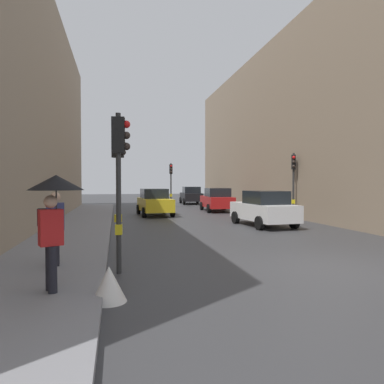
{
  "coord_description": "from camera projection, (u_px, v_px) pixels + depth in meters",
  "views": [
    {
      "loc": [
        -5.13,
        -7.94,
        2.15
      ],
      "look_at": [
        -1.91,
        6.83,
        1.76
      ],
      "focal_mm": 32.6,
      "sensor_mm": 36.0,
      "label": 1
    }
  ],
  "objects": [
    {
      "name": "ground_plane",
      "position": [
        322.0,
        267.0,
        8.9
      ],
      "size": [
        120.0,
        120.0,
        0.0
      ],
      "primitive_type": "plane",
      "color": "#38383A"
    },
    {
      "name": "sidewalk_kerb",
      "position": [
        72.0,
        237.0,
        13.31
      ],
      "size": [
        2.87,
        40.0,
        0.16
      ],
      "primitive_type": "cube",
      "color": "gray",
      "rests_on": "ground"
    },
    {
      "name": "building_facade_right",
      "position": [
        338.0,
        132.0,
        26.46
      ],
      "size": [
        12.0,
        34.15,
        12.05
      ],
      "primitive_type": "cube",
      "color": "gray",
      "rests_on": "ground"
    },
    {
      "name": "traffic_light_near_left",
      "position": [
        119.0,
        163.0,
        8.21
      ],
      "size": [
        0.44,
        0.27,
        3.79
      ],
      "color": "#2D2D2D",
      "rests_on": "ground"
    },
    {
      "name": "traffic_light_mid_street",
      "position": [
        294.0,
        174.0,
        20.44
      ],
      "size": [
        0.34,
        0.45,
        3.9
      ],
      "color": "#2D2D2D",
      "rests_on": "ground"
    },
    {
      "name": "traffic_light_near_right",
      "position": [
        118.0,
        166.0,
        10.79
      ],
      "size": [
        0.44,
        0.37,
        3.88
      ],
      "color": "#2D2D2D",
      "rests_on": "ground"
    },
    {
      "name": "traffic_light_far_median",
      "position": [
        171.0,
        177.0,
        30.85
      ],
      "size": [
        0.24,
        0.43,
        3.89
      ],
      "color": "#2D2D2D",
      "rests_on": "ground"
    },
    {
      "name": "car_red_sedan",
      "position": [
        217.0,
        200.0,
        26.32
      ],
      "size": [
        2.2,
        4.29,
        1.76
      ],
      "color": "red",
      "rests_on": "ground"
    },
    {
      "name": "car_dark_suv",
      "position": [
        191.0,
        195.0,
        35.65
      ],
      "size": [
        2.21,
        4.3,
        1.76
      ],
      "color": "black",
      "rests_on": "ground"
    },
    {
      "name": "car_yellow_taxi",
      "position": [
        155.0,
        202.0,
        23.1
      ],
      "size": [
        2.24,
        4.31,
        1.76
      ],
      "color": "yellow",
      "rests_on": "ground"
    },
    {
      "name": "car_white_compact",
      "position": [
        264.0,
        208.0,
        17.32
      ],
      "size": [
        2.27,
        4.32,
        1.76
      ],
      "color": "silver",
      "rests_on": "ground"
    },
    {
      "name": "pedestrian_with_umbrella",
      "position": [
        54.0,
        200.0,
        6.38
      ],
      "size": [
        1.0,
        1.0,
        2.14
      ],
      "color": "black",
      "rests_on": "sidewalk_kerb"
    },
    {
      "name": "pedestrian_with_grey_backpack",
      "position": [
        54.0,
        224.0,
        8.4
      ],
      "size": [
        0.63,
        0.36,
        1.77
      ],
      "color": "black",
      "rests_on": "sidewalk_kerb"
    },
    {
      "name": "warning_sign_triangle",
      "position": [
        109.0,
        284.0,
        6.29
      ],
      "size": [
        0.64,
        0.64,
        0.65
      ],
      "primitive_type": "cone",
      "color": "silver",
      "rests_on": "ground"
    }
  ]
}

